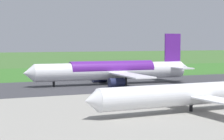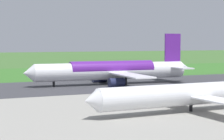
{
  "view_description": "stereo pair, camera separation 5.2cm",
  "coord_description": "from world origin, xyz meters",
  "px_view_note": "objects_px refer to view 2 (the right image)",
  "views": [
    {
      "loc": [
        36.65,
        112.57,
        13.12
      ],
      "look_at": [
        -14.53,
        0.0,
        4.5
      ],
      "focal_mm": 64.79,
      "sensor_mm": 36.0,
      "label": 1
    },
    {
      "loc": [
        36.6,
        112.6,
        13.12
      ],
      "look_at": [
        -14.53,
        0.0,
        4.5
      ],
      "focal_mm": 64.79,
      "sensor_mm": 36.0,
      "label": 2
    }
  ],
  "objects_px": {
    "airliner_main": "(113,70)",
    "no_stopping_sign": "(66,69)",
    "airliner_parked_mid": "(192,94)",
    "traffic_cone_orange": "(59,73)"
  },
  "relations": [
    {
      "from": "airliner_parked_mid",
      "to": "airliner_main",
      "type": "bearing_deg",
      "value": -97.51
    },
    {
      "from": "airliner_parked_mid",
      "to": "traffic_cone_orange",
      "type": "distance_m",
      "value": 97.1
    },
    {
      "from": "airliner_parked_mid",
      "to": "no_stopping_sign",
      "type": "xyz_separation_m",
      "value": [
        -8.41,
        -102.16,
        -1.7
      ]
    },
    {
      "from": "airliner_main",
      "to": "airliner_parked_mid",
      "type": "height_order",
      "value": "airliner_main"
    },
    {
      "from": "no_stopping_sign",
      "to": "airliner_main",
      "type": "bearing_deg",
      "value": 88.03
    },
    {
      "from": "no_stopping_sign",
      "to": "airliner_parked_mid",
      "type": "bearing_deg",
      "value": 85.3
    },
    {
      "from": "airliner_main",
      "to": "no_stopping_sign",
      "type": "distance_m",
      "value": 52.08
    },
    {
      "from": "traffic_cone_orange",
      "to": "airliner_parked_mid",
      "type": "bearing_deg",
      "value": 87.83
    },
    {
      "from": "airliner_main",
      "to": "traffic_cone_orange",
      "type": "xyz_separation_m",
      "value": [
        2.95,
        -46.8,
        -4.08
      ]
    },
    {
      "from": "no_stopping_sign",
      "to": "traffic_cone_orange",
      "type": "xyz_separation_m",
      "value": [
        4.73,
        5.18,
        -1.46
      ]
    }
  ]
}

